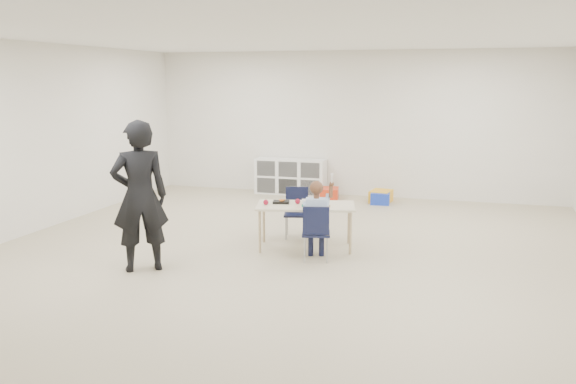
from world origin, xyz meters
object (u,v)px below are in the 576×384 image
(cubby_shelf, at_px, (291,176))
(chair_near, at_px, (316,232))
(table, at_px, (306,226))
(adult, at_px, (140,196))
(child, at_px, (316,216))

(cubby_shelf, bearing_deg, chair_near, -69.41)
(table, bearing_deg, cubby_shelf, 96.15)
(chair_near, height_order, cubby_shelf, chair_near)
(table, relative_size, adult, 0.79)
(child, xyz_separation_m, adult, (-1.89, -1.00, 0.33))
(child, height_order, adult, adult)
(table, relative_size, cubby_shelf, 1.02)
(table, xyz_separation_m, chair_near, (0.27, -0.50, 0.06))
(cubby_shelf, height_order, adult, adult)
(chair_near, bearing_deg, table, 105.34)
(chair_near, relative_size, cubby_shelf, 0.51)
(chair_near, distance_m, adult, 2.21)
(table, xyz_separation_m, cubby_shelf, (-1.32, 3.74, 0.05))
(table, bearing_deg, child, -74.66)
(adult, bearing_deg, cubby_shelf, -128.99)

